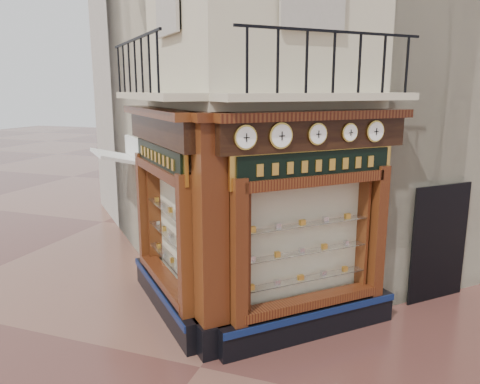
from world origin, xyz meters
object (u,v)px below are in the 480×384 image
at_px(awning, 122,259).
at_px(clock_b, 281,136).
at_px(signboard_right, 316,165).
at_px(clock_a, 245,137).
at_px(clock_d, 350,132).
at_px(clock_e, 375,131).
at_px(signboard_left, 159,157).
at_px(clock_c, 317,134).
at_px(corner_pilaster, 211,241).

bearing_deg(awning, clock_b, -164.67).
bearing_deg(signboard_right, clock_a, -175.31).
distance_m(awning, signboard_right, 6.60).
relative_size(clock_a, clock_d, 1.20).
bearing_deg(clock_a, clock_e, 0.00).
xyz_separation_m(awning, signboard_left, (2.47, -2.21, 3.10)).
distance_m(clock_a, signboard_left, 2.35).
height_order(clock_b, signboard_left, clock_b).
relative_size(clock_c, signboard_right, 0.16).
distance_m(clock_b, clock_e, 1.84).
bearing_deg(clock_d, awning, 117.11).
distance_m(clock_a, signboard_right, 1.45).
bearing_deg(clock_a, signboard_right, 4.69).
height_order(clock_b, signboard_right, clock_b).
relative_size(signboard_left, signboard_right, 0.98).
relative_size(clock_d, awning, 0.18).
bearing_deg(clock_d, clock_a, -180.00).
height_order(clock_b, clock_e, clock_b).
height_order(awning, signboard_left, signboard_left).
distance_m(corner_pilaster, clock_b, 2.00).
bearing_deg(clock_e, clock_b, -180.00).
relative_size(clock_c, signboard_left, 0.16).
distance_m(clock_b, clock_d, 1.30).
xyz_separation_m(clock_c, signboard_right, (-0.02, 0.13, -0.52)).
relative_size(corner_pilaster, signboard_left, 1.80).
bearing_deg(clock_c, awning, 111.63).
height_order(corner_pilaster, clock_a, corner_pilaster).
relative_size(clock_d, signboard_right, 0.14).
height_order(clock_b, awning, clock_b).
bearing_deg(clock_b, awning, 105.33).
distance_m(corner_pilaster, clock_c, 2.40).
height_order(clock_c, clock_d, clock_c).
bearing_deg(signboard_right, clock_c, -124.47).
height_order(clock_b, clock_c, clock_b).
bearing_deg(awning, signboard_right, -157.28).
distance_m(signboard_left, signboard_right, 2.92).
xyz_separation_m(clock_c, signboard_left, (-2.95, 0.13, -0.52)).
xyz_separation_m(corner_pilaster, clock_c, (1.49, 0.88, 1.67)).
relative_size(corner_pilaster, clock_c, 11.29).
distance_m(corner_pilaster, awning, 5.44).
bearing_deg(awning, clock_a, -170.66).
height_order(clock_a, clock_d, clock_a).
height_order(corner_pilaster, signboard_left, corner_pilaster).
bearing_deg(clock_e, signboard_left, 145.44).
xyz_separation_m(clock_b, clock_d, (0.92, 0.92, 0.00)).
bearing_deg(clock_e, clock_c, 180.00).
bearing_deg(clock_d, clock_c, -180.00).
height_order(clock_a, clock_b, clock_b).
height_order(clock_e, signboard_left, clock_e).
height_order(clock_a, signboard_right, clock_a).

